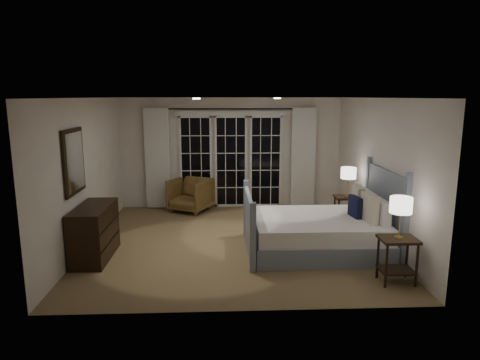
{
  "coord_description": "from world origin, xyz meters",
  "views": [
    {
      "loc": [
        -0.22,
        -7.21,
        2.53
      ],
      "look_at": [
        0.11,
        0.3,
        1.05
      ],
      "focal_mm": 32.0,
      "sensor_mm": 36.0,
      "label": 1
    }
  ],
  "objects_px": {
    "nightstand_right": "(347,207)",
    "dresser": "(94,232)",
    "bed": "(321,231)",
    "lamp_left": "(401,206)",
    "nightstand_left": "(397,253)",
    "armchair": "(191,195)",
    "lamp_right": "(348,173)"
  },
  "relations": [
    {
      "from": "nightstand_right",
      "to": "lamp_left",
      "type": "bearing_deg",
      "value": -91.09
    },
    {
      "from": "lamp_right",
      "to": "armchair",
      "type": "bearing_deg",
      "value": 156.83
    },
    {
      "from": "bed",
      "to": "dresser",
      "type": "xyz_separation_m",
      "value": [
        -3.64,
        -0.17,
        0.08
      ]
    },
    {
      "from": "bed",
      "to": "lamp_right",
      "type": "distance_m",
      "value": 1.66
    },
    {
      "from": "nightstand_left",
      "to": "armchair",
      "type": "distance_m",
      "value": 4.96
    },
    {
      "from": "bed",
      "to": "armchair",
      "type": "xyz_separation_m",
      "value": [
        -2.33,
        2.6,
        0.03
      ]
    },
    {
      "from": "nightstand_right",
      "to": "dresser",
      "type": "height_order",
      "value": "dresser"
    },
    {
      "from": "nightstand_left",
      "to": "dresser",
      "type": "bearing_deg",
      "value": 165.74
    },
    {
      "from": "nightstand_left",
      "to": "lamp_left",
      "type": "distance_m",
      "value": 0.67
    },
    {
      "from": "nightstand_left",
      "to": "nightstand_right",
      "type": "height_order",
      "value": "nightstand_left"
    },
    {
      "from": "dresser",
      "to": "bed",
      "type": "bearing_deg",
      "value": 2.69
    },
    {
      "from": "armchair",
      "to": "dresser",
      "type": "xyz_separation_m",
      "value": [
        -1.32,
        -2.77,
        0.05
      ]
    },
    {
      "from": "bed",
      "to": "nightstand_left",
      "type": "relative_size",
      "value": 3.6
    },
    {
      "from": "armchair",
      "to": "dresser",
      "type": "bearing_deg",
      "value": -87.32
    },
    {
      "from": "lamp_left",
      "to": "armchair",
      "type": "xyz_separation_m",
      "value": [
        -3.08,
        3.89,
        -0.72
      ]
    },
    {
      "from": "bed",
      "to": "lamp_left",
      "type": "xyz_separation_m",
      "value": [
        0.76,
        -1.29,
        0.76
      ]
    },
    {
      "from": "nightstand_left",
      "to": "armchair",
      "type": "relative_size",
      "value": 0.79
    },
    {
      "from": "nightstand_right",
      "to": "lamp_right",
      "type": "bearing_deg",
      "value": 14.04
    },
    {
      "from": "bed",
      "to": "nightstand_left",
      "type": "height_order",
      "value": "bed"
    },
    {
      "from": "nightstand_right",
      "to": "lamp_left",
      "type": "height_order",
      "value": "lamp_left"
    },
    {
      "from": "lamp_left",
      "to": "bed",
      "type": "bearing_deg",
      "value": 120.44
    },
    {
      "from": "nightstand_left",
      "to": "lamp_right",
      "type": "bearing_deg",
      "value": 88.91
    },
    {
      "from": "bed",
      "to": "lamp_right",
      "type": "bearing_deg",
      "value": 57.3
    },
    {
      "from": "lamp_left",
      "to": "lamp_right",
      "type": "bearing_deg",
      "value": 88.91
    },
    {
      "from": "lamp_left",
      "to": "dresser",
      "type": "relative_size",
      "value": 0.48
    },
    {
      "from": "nightstand_left",
      "to": "nightstand_right",
      "type": "xyz_separation_m",
      "value": [
        0.05,
        2.55,
        -0.01
      ]
    },
    {
      "from": "bed",
      "to": "lamp_left",
      "type": "bearing_deg",
      "value": -59.56
    },
    {
      "from": "nightstand_right",
      "to": "bed",
      "type": "bearing_deg",
      "value": -122.7
    },
    {
      "from": "bed",
      "to": "armchair",
      "type": "height_order",
      "value": "bed"
    },
    {
      "from": "armchair",
      "to": "lamp_right",
      "type": "bearing_deg",
      "value": 4.97
    },
    {
      "from": "nightstand_right",
      "to": "dresser",
      "type": "xyz_separation_m",
      "value": [
        -4.45,
        -1.43,
        0.01
      ]
    },
    {
      "from": "nightstand_right",
      "to": "nightstand_left",
      "type": "bearing_deg",
      "value": -91.09
    }
  ]
}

